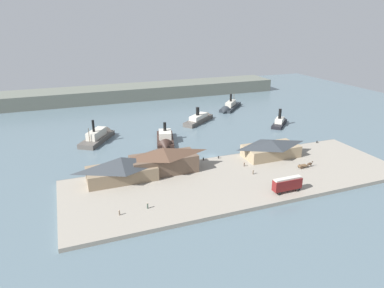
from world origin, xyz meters
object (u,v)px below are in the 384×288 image
pedestrian_standing_center (148,206)px  pedestrian_near_cart (244,164)px  ferry_shed_east_terminal (122,168)px  horse_cart (305,165)px  ferry_shed_central_terminal (164,160)px  pedestrian_by_tram (300,187)px  ferry_approaching_east (100,136)px  mooring_post_east (317,142)px  ferry_departing_north (229,108)px  ferry_near_quay (201,118)px  mooring_post_west (219,157)px  mooring_post_center_west (203,159)px  pedestrian_near_east_shed (119,213)px  street_tram (287,184)px  ferry_mid_harbor (165,140)px  pedestrian_walking_west (253,172)px  mooring_post_center_east (291,146)px  ferry_outer_harbor (280,122)px  ferry_shed_customs_shed (271,148)px

pedestrian_standing_center → pedestrian_near_cart: 40.92m
ferry_shed_east_terminal → horse_cart: size_ratio=3.78×
ferry_shed_central_terminal → pedestrian_by_tram: ferry_shed_central_terminal is taller
ferry_approaching_east → pedestrian_standing_center: bearing=-85.7°
mooring_post_east → ferry_approaching_east: (-82.22, 39.82, 0.01)m
ferry_departing_north → ferry_near_quay: ferry_departing_north is taller
mooring_post_west → ferry_approaching_east: ferry_approaching_east is taller
ferry_shed_central_terminal → pedestrian_by_tram: bearing=-37.8°
mooring_post_center_west → horse_cart: bearing=-31.7°
pedestrian_near_east_shed → mooring_post_east: 88.90m
pedestrian_standing_center → ferry_departing_north: (70.10, 90.77, -0.71)m
street_tram → ferry_mid_harbor: bearing=110.3°
pedestrian_near_cart → pedestrian_walking_west: bearing=-94.1°
mooring_post_center_east → ferry_outer_harbor: size_ratio=0.06×
pedestrian_by_tram → pedestrian_standing_center: size_ratio=0.91×
street_tram → pedestrian_by_tram: bearing=-2.7°
horse_cart → ferry_outer_harbor: bearing=64.1°
pedestrian_standing_center → pedestrian_walking_west: (37.48, 8.55, -0.03)m
pedestrian_standing_center → ferry_near_quay: bearing=58.3°
pedestrian_standing_center → ferry_shed_east_terminal: bearing=99.0°
mooring_post_center_west → ferry_mid_harbor: (-6.88, 24.55, -0.16)m
pedestrian_near_cart → ferry_approaching_east: size_ratio=0.07×
horse_cart → ferry_departing_north: ferry_departing_north is taller
pedestrian_near_east_shed → pedestrian_standing_center: size_ratio=0.89×
ferry_outer_harbor → mooring_post_east: bearing=-96.6°
ferry_departing_north → ferry_approaching_east: size_ratio=1.00×
pedestrian_walking_west → ferry_outer_harbor: size_ratio=0.10×
ferry_near_quay → mooring_post_center_east: bearing=-70.3°
ferry_shed_customs_shed → horse_cart: 14.21m
pedestrian_near_east_shed → ferry_departing_north: bearing=49.6°
ferry_shed_east_terminal → pedestrian_standing_center: 20.49m
ferry_shed_east_terminal → pedestrian_walking_west: (40.67, -11.45, -3.14)m
ferry_shed_east_terminal → mooring_post_west: bearing=7.7°
ferry_shed_east_terminal → pedestrian_near_east_shed: (-4.48, -20.65, -3.19)m
mooring_post_center_east → ferry_approaching_east: 79.88m
ferry_shed_east_terminal → ferry_departing_north: bearing=44.0°
ferry_near_quay → ferry_approaching_east: (-51.12, -9.91, 0.08)m
ferry_approaching_east → pedestrian_near_cart: bearing=-49.3°
ferry_shed_central_terminal → ferry_near_quay: size_ratio=1.03×
ferry_shed_central_terminal → pedestrian_by_tram: size_ratio=14.25×
pedestrian_by_tram → ferry_departing_north: bearing=75.5°
mooring_post_east → ferry_outer_harbor: (3.60, 31.00, -0.32)m
ferry_shed_east_terminal → pedestrian_by_tram: size_ratio=14.18×
mooring_post_center_east → ferry_near_quay: 53.17m
ferry_outer_harbor → horse_cart: bearing=-115.9°
pedestrian_standing_center → pedestrian_near_cart: (37.96, 15.28, -0.08)m
ferry_shed_east_terminal → ferry_departing_north: ferry_shed_east_terminal is taller
mooring_post_west → ferry_near_quay: (13.55, 50.17, -0.06)m
pedestrian_standing_center → ferry_outer_harbor: ferry_outer_harbor is taller
pedestrian_near_cart → ferry_approaching_east: ferry_approaching_east is taller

